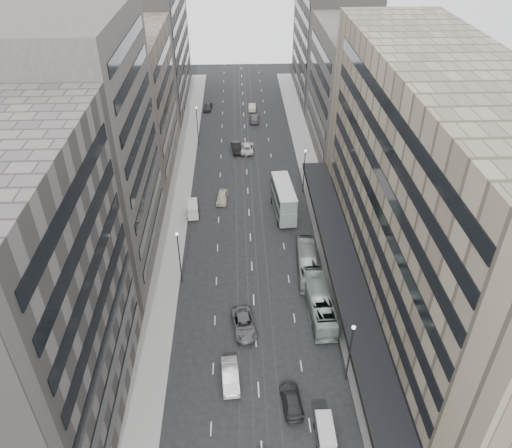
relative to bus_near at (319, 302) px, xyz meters
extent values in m
plane|color=black|center=(-8.16, -5.57, -1.62)|extent=(220.00, 220.00, 0.00)
cube|color=gray|center=(3.84, 31.93, -1.55)|extent=(4.00, 125.00, 0.15)
cube|color=gray|center=(-20.16, 31.93, -1.55)|extent=(4.00, 125.00, 0.15)
cube|color=gray|center=(13.34, 2.43, 13.38)|extent=(15.00, 60.00, 30.00)
cube|color=black|center=(3.84, 2.43, 2.38)|extent=(4.40, 60.00, 0.50)
cube|color=#4B4641|center=(13.34, 46.43, 10.38)|extent=(15.00, 28.00, 24.00)
cube|color=#68625D|center=(13.34, 76.43, 12.38)|extent=(15.00, 32.00, 28.00)
cube|color=#68625D|center=(-29.66, -13.57, 13.38)|extent=(15.00, 28.00, 30.00)
cube|color=#4B4641|center=(-29.66, 13.43, 15.38)|extent=(15.00, 26.00, 34.00)
cube|color=gray|center=(-29.66, 40.43, 10.88)|extent=(15.00, 28.00, 25.00)
cube|color=#68625D|center=(-29.66, 73.43, 12.38)|extent=(15.00, 38.00, 28.00)
cylinder|color=#262628|center=(1.54, -10.57, 2.38)|extent=(0.16, 0.16, 8.00)
sphere|color=silver|center=(1.54, -10.57, 6.48)|extent=(0.44, 0.44, 0.44)
cylinder|color=#262628|center=(1.54, 29.43, 2.38)|extent=(0.16, 0.16, 8.00)
sphere|color=silver|center=(1.54, 29.43, 6.48)|extent=(0.44, 0.44, 0.44)
cylinder|color=#262628|center=(-17.86, 6.43, 2.38)|extent=(0.16, 0.16, 8.00)
sphere|color=silver|center=(-17.86, 6.43, 6.48)|extent=(0.44, 0.44, 0.44)
cylinder|color=#262628|center=(-17.86, 49.43, 2.38)|extent=(0.16, 0.16, 8.00)
sphere|color=silver|center=(-17.86, 49.43, 6.48)|extent=(0.44, 0.44, 0.44)
imported|color=gray|center=(0.00, 0.00, 0.00)|extent=(3.07, 11.71, 3.24)
imported|color=#8E9993|center=(-0.48, 7.94, -0.14)|extent=(3.15, 10.73, 2.95)
cube|color=slate|center=(-2.54, 22.77, 0.18)|extent=(3.47, 9.98, 2.51)
cube|color=slate|center=(-2.54, 22.77, 2.52)|extent=(3.38, 9.59, 2.18)
cube|color=silver|center=(-2.54, 22.77, 3.67)|extent=(3.47, 9.98, 0.13)
cylinder|color=black|center=(-3.63, 19.14, -1.08)|extent=(0.39, 1.11, 1.09)
cylinder|color=black|center=(-0.91, 19.35, -1.08)|extent=(0.39, 1.11, 1.09)
cylinder|color=black|center=(-4.17, 26.18, -1.08)|extent=(0.39, 1.11, 1.09)
cylinder|color=black|center=(-1.46, 26.39, -1.08)|extent=(0.39, 1.11, 1.09)
cube|color=#505557|center=(-1.94, -17.69, -0.83)|extent=(1.65, 3.90, 1.01)
cube|color=beige|center=(-1.94, -17.69, 0.08)|extent=(1.62, 3.82, 0.80)
cylinder|color=black|center=(-2.75, -16.40, -1.33)|extent=(0.17, 0.58, 0.58)
cylinder|color=black|center=(-1.12, -16.41, -1.33)|extent=(0.17, 0.58, 0.58)
cube|color=beige|center=(-17.36, 22.79, -0.74)|extent=(2.07, 3.93, 1.16)
cube|color=#B9B5A7|center=(-17.36, 22.79, 0.30)|extent=(2.03, 3.85, 0.91)
cylinder|color=black|center=(-18.08, 21.46, -1.32)|extent=(0.23, 0.62, 0.60)
cylinder|color=black|center=(-16.39, 21.64, -1.32)|extent=(0.23, 0.62, 0.60)
cylinder|color=black|center=(-18.33, 23.94, -1.32)|extent=(0.23, 0.62, 0.60)
cylinder|color=black|center=(-16.64, 24.12, -1.32)|extent=(0.23, 0.62, 0.60)
imported|color=silver|center=(-11.19, -10.32, -0.78)|extent=(2.14, 5.23, 1.69)
imported|color=#575659|center=(-9.55, -2.61, -0.82)|extent=(3.39, 6.05, 1.60)
imported|color=#27272A|center=(-4.78, -13.64, -0.88)|extent=(2.41, 5.20, 1.47)
imported|color=beige|center=(-12.65, 27.16, -0.83)|extent=(2.27, 4.81, 1.59)
imported|color=black|center=(-10.03, 46.13, -0.77)|extent=(2.39, 5.33, 1.70)
imported|color=silver|center=(-7.83, 46.14, -0.84)|extent=(2.83, 5.70, 1.55)
imported|color=#565558|center=(-5.77, 61.38, -0.84)|extent=(2.41, 5.48, 1.57)
imported|color=#28282B|center=(-16.66, 68.68, -0.85)|extent=(2.22, 4.66, 1.54)
imported|color=#BAAF9A|center=(-6.09, 68.03, -0.84)|extent=(1.82, 4.80, 1.56)
camera|label=1|loc=(-9.84, -45.74, 43.89)|focal=35.00mm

